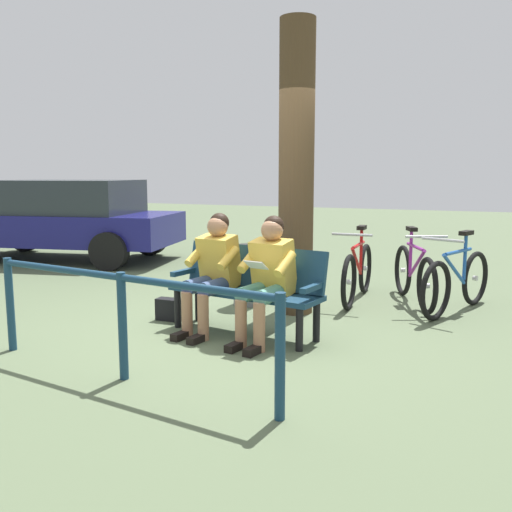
{
  "coord_description": "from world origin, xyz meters",
  "views": [
    {
      "loc": [
        -2.54,
        4.96,
        1.6
      ],
      "look_at": [
        -0.27,
        -0.24,
        0.75
      ],
      "focal_mm": 39.07,
      "sensor_mm": 36.0,
      "label": 1
    }
  ],
  "objects_px": {
    "person_companion": "(213,267)",
    "bicycle_black": "(358,272)",
    "litter_bin": "(247,275)",
    "bicycle_green": "(457,282)",
    "bench": "(248,283)",
    "handbag": "(170,309)",
    "bicycle_blue": "(414,275)",
    "parked_car": "(65,218)",
    "tree_trunk": "(296,170)",
    "person_reading": "(267,273)"
  },
  "relations": [
    {
      "from": "person_companion",
      "to": "tree_trunk",
      "type": "bearing_deg",
      "value": -104.98
    },
    {
      "from": "person_companion",
      "to": "handbag",
      "type": "relative_size",
      "value": 4.0
    },
    {
      "from": "person_reading",
      "to": "person_companion",
      "type": "height_order",
      "value": "same"
    },
    {
      "from": "litter_bin",
      "to": "handbag",
      "type": "bearing_deg",
      "value": 64.92
    },
    {
      "from": "person_companion",
      "to": "tree_trunk",
      "type": "xyz_separation_m",
      "value": [
        -0.49,
        -1.09,
        0.96
      ]
    },
    {
      "from": "bicycle_green",
      "to": "person_companion",
      "type": "bearing_deg",
      "value": -29.65
    },
    {
      "from": "bicycle_black",
      "to": "parked_car",
      "type": "distance_m",
      "value": 5.86
    },
    {
      "from": "person_companion",
      "to": "bicycle_black",
      "type": "bearing_deg",
      "value": -108.25
    },
    {
      "from": "bench",
      "to": "handbag",
      "type": "bearing_deg",
      "value": 4.73
    },
    {
      "from": "bicycle_green",
      "to": "bicycle_black",
      "type": "relative_size",
      "value": 0.95
    },
    {
      "from": "bench",
      "to": "litter_bin",
      "type": "height_order",
      "value": "bench"
    },
    {
      "from": "person_companion",
      "to": "bicycle_blue",
      "type": "distance_m",
      "value": 2.67
    },
    {
      "from": "bench",
      "to": "litter_bin",
      "type": "xyz_separation_m",
      "value": [
        0.5,
        -1.09,
        -0.14
      ]
    },
    {
      "from": "handbag",
      "to": "tree_trunk",
      "type": "bearing_deg",
      "value": -141.45
    },
    {
      "from": "person_reading",
      "to": "bicycle_black",
      "type": "height_order",
      "value": "person_reading"
    },
    {
      "from": "bench",
      "to": "bicycle_black",
      "type": "height_order",
      "value": "bicycle_black"
    },
    {
      "from": "person_reading",
      "to": "litter_bin",
      "type": "distance_m",
      "value": 1.55
    },
    {
      "from": "person_companion",
      "to": "bicycle_blue",
      "type": "relative_size",
      "value": 0.77
    },
    {
      "from": "tree_trunk",
      "to": "bicycle_black",
      "type": "xyz_separation_m",
      "value": [
        -0.53,
        -0.86,
        -1.27
      ]
    },
    {
      "from": "tree_trunk",
      "to": "parked_car",
      "type": "relative_size",
      "value": 0.73
    },
    {
      "from": "bench",
      "to": "tree_trunk",
      "type": "bearing_deg",
      "value": -89.5
    },
    {
      "from": "bicycle_blue",
      "to": "handbag",
      "type": "bearing_deg",
      "value": -75.53
    },
    {
      "from": "litter_bin",
      "to": "parked_car",
      "type": "height_order",
      "value": "parked_car"
    },
    {
      "from": "bicycle_green",
      "to": "bench",
      "type": "bearing_deg",
      "value": -26.69
    },
    {
      "from": "person_reading",
      "to": "tree_trunk",
      "type": "relative_size",
      "value": 0.37
    },
    {
      "from": "handbag",
      "to": "bicycle_green",
      "type": "xyz_separation_m",
      "value": [
        -2.84,
        -1.63,
        0.24
      ]
    },
    {
      "from": "handbag",
      "to": "bicycle_blue",
      "type": "xyz_separation_m",
      "value": [
        -2.33,
        -1.86,
        0.24
      ]
    },
    {
      "from": "litter_bin",
      "to": "bicycle_blue",
      "type": "xyz_separation_m",
      "value": [
        -1.86,
        -0.85,
        -0.01
      ]
    },
    {
      "from": "bicycle_black",
      "to": "bench",
      "type": "bearing_deg",
      "value": -22.18
    },
    {
      "from": "person_reading",
      "to": "handbag",
      "type": "height_order",
      "value": "person_reading"
    },
    {
      "from": "tree_trunk",
      "to": "person_reading",
      "type": "bearing_deg",
      "value": 96.79
    },
    {
      "from": "litter_bin",
      "to": "bicycle_green",
      "type": "distance_m",
      "value": 2.45
    },
    {
      "from": "bicycle_green",
      "to": "bicycle_blue",
      "type": "xyz_separation_m",
      "value": [
        0.51,
        -0.23,
        0.0
      ]
    },
    {
      "from": "bicycle_black",
      "to": "tree_trunk",
      "type": "bearing_deg",
      "value": -33.37
    },
    {
      "from": "bench",
      "to": "person_companion",
      "type": "xyz_separation_m",
      "value": [
        0.34,
        0.11,
        0.16
      ]
    },
    {
      "from": "handbag",
      "to": "bench",
      "type": "bearing_deg",
      "value": 175.45
    },
    {
      "from": "handbag",
      "to": "parked_car",
      "type": "bearing_deg",
      "value": -35.36
    },
    {
      "from": "bench",
      "to": "person_reading",
      "type": "xyz_separation_m",
      "value": [
        -0.29,
        0.21,
        0.16
      ]
    },
    {
      "from": "bicycle_blue",
      "to": "person_companion",
      "type": "bearing_deg",
      "value": -63.68
    },
    {
      "from": "litter_bin",
      "to": "parked_car",
      "type": "xyz_separation_m",
      "value": [
        4.56,
        -1.89,
        0.41
      ]
    },
    {
      "from": "person_reading",
      "to": "parked_car",
      "type": "height_order",
      "value": "parked_car"
    },
    {
      "from": "person_companion",
      "to": "litter_bin",
      "type": "xyz_separation_m",
      "value": [
        0.17,
        -1.2,
        -0.3
      ]
    },
    {
      "from": "person_companion",
      "to": "bicycle_blue",
      "type": "height_order",
      "value": "person_companion"
    },
    {
      "from": "person_reading",
      "to": "handbag",
      "type": "bearing_deg",
      "value": -3.68
    },
    {
      "from": "handbag",
      "to": "tree_trunk",
      "type": "xyz_separation_m",
      "value": [
        -1.13,
        -0.9,
        1.51
      ]
    },
    {
      "from": "bicycle_green",
      "to": "person_reading",
      "type": "bearing_deg",
      "value": -18.45
    },
    {
      "from": "tree_trunk",
      "to": "person_companion",
      "type": "bearing_deg",
      "value": 65.75
    },
    {
      "from": "bench",
      "to": "person_reading",
      "type": "distance_m",
      "value": 0.4
    },
    {
      "from": "parked_car",
      "to": "person_companion",
      "type": "bearing_deg",
      "value": 134.49
    },
    {
      "from": "person_companion",
      "to": "bicycle_green",
      "type": "relative_size",
      "value": 0.75
    }
  ]
}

